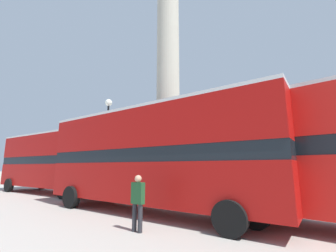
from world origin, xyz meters
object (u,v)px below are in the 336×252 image
at_px(equestrian_statue, 117,169).
at_px(street_lamp, 107,132).
at_px(monument_column, 168,112).
at_px(pedestrian_near_lamp, 138,200).
at_px(bus_b, 53,160).
at_px(bus_a, 152,155).

height_order(equestrian_statue, street_lamp, street_lamp).
bearing_deg(monument_column, equestrian_statue, 156.30).
bearing_deg(monument_column, pedestrian_near_lamp, -57.48).
height_order(monument_column, equestrian_statue, monument_column).
xyz_separation_m(monument_column, bus_b, (-7.44, -4.37, -3.35)).
relative_size(bus_b, street_lamp, 1.52).
relative_size(bus_b, equestrian_statue, 1.78).
height_order(bus_b, street_lamp, street_lamp).
bearing_deg(bus_a, monument_column, 118.45).
bearing_deg(equestrian_statue, bus_b, -65.91).
distance_m(bus_a, equestrian_statue, 18.40).
bearing_deg(pedestrian_near_lamp, bus_a, 122.38).
bearing_deg(bus_a, pedestrian_near_lamp, -59.24).
relative_size(equestrian_statue, street_lamp, 0.85).
bearing_deg(bus_a, bus_b, 173.11).
bearing_deg(bus_a, equestrian_statue, 142.45).
bearing_deg(pedestrian_near_lamp, monument_column, 120.79).
bearing_deg(monument_column, bus_a, -58.20).
height_order(bus_a, pedestrian_near_lamp, bus_a).
height_order(monument_column, street_lamp, monument_column).
bearing_deg(equestrian_statue, pedestrian_near_lamp, -38.49).
height_order(monument_column, bus_b, monument_column).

